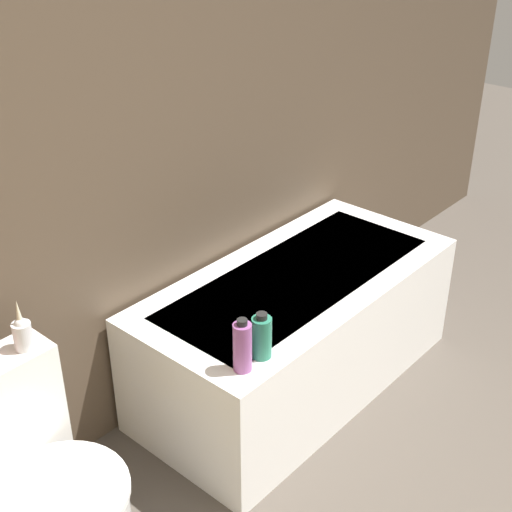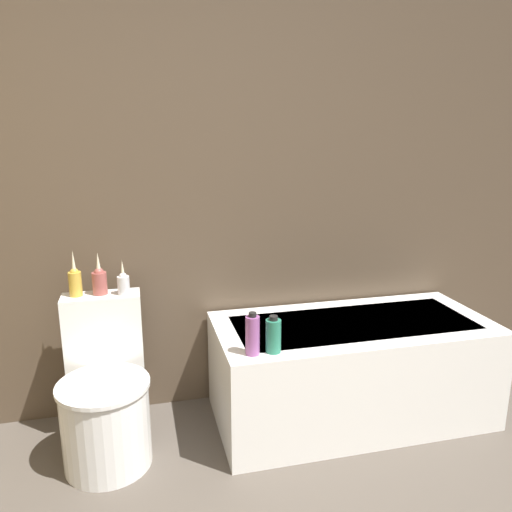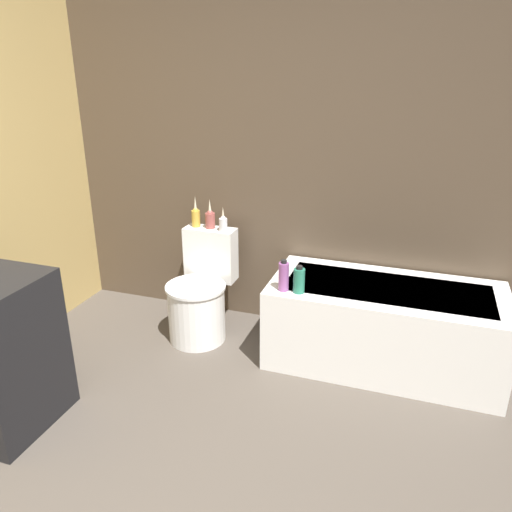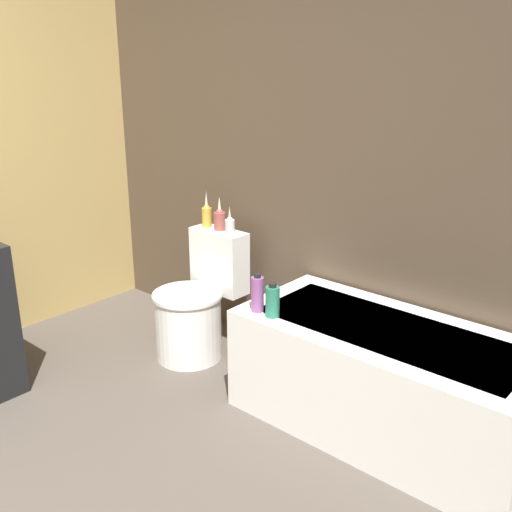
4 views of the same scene
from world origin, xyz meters
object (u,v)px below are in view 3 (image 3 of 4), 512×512
shampoo_bottle_tall (284,276)px  shampoo_bottle_short (299,280)px  bathtub (383,325)px  vase_silver (210,218)px  vase_gold (196,216)px  toilet (200,297)px  vase_bronze (223,223)px

shampoo_bottle_tall → shampoo_bottle_short: (0.10, 0.00, -0.01)m
bathtub → vase_silver: vase_silver is taller
vase_gold → vase_silver: vase_gold is taller
toilet → vase_silver: (-0.00, 0.22, 0.52)m
vase_gold → vase_bronze: bearing=-7.5°
toilet → shampoo_bottle_short: 0.85m
bathtub → vase_bronze: (-1.16, 0.14, 0.53)m
toilet → vase_gold: 0.58m
vase_silver → shampoo_bottle_tall: 0.80m
vase_bronze → shampoo_bottle_tall: (0.55, -0.39, -0.17)m
toilet → shampoo_bottle_tall: 0.77m
vase_silver → vase_bronze: 0.12m
toilet → shampoo_bottle_tall: toilet is taller
shampoo_bottle_short → vase_silver: bearing=151.4°
bathtub → shampoo_bottle_tall: bearing=-158.2°
toilet → shampoo_bottle_short: (0.76, -0.20, 0.33)m
toilet → vase_bronze: (0.11, 0.19, 0.51)m
bathtub → toilet: toilet is taller
shampoo_bottle_short → toilet: bearing=165.5°
vase_bronze → vase_silver: bearing=165.4°
vase_bronze → shampoo_bottle_short: vase_bronze is taller
bathtub → shampoo_bottle_short: (-0.51, -0.24, 0.35)m
vase_gold → vase_bronze: size_ratio=1.32×
toilet → shampoo_bottle_tall: (0.67, -0.20, 0.34)m
shampoo_bottle_tall → shampoo_bottle_short: 0.10m
vase_bronze → shampoo_bottle_short: size_ratio=0.98×
shampoo_bottle_short → bathtub: bearing=25.5°
toilet → vase_gold: (-0.11, 0.22, 0.53)m
vase_bronze → vase_gold: bearing=172.5°
vase_silver → shampoo_bottle_tall: vase_silver is taller
vase_gold → vase_silver: 0.11m
bathtub → vase_bronze: 1.28m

